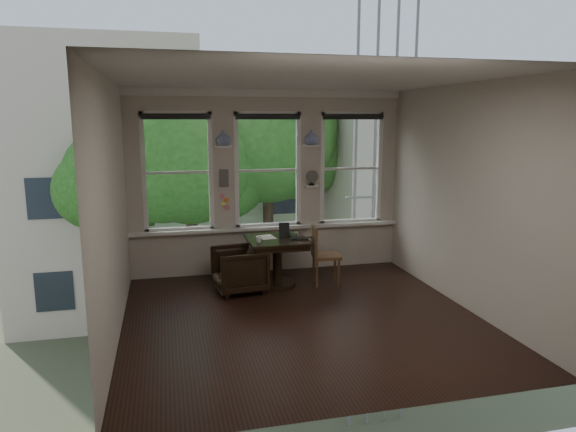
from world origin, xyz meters
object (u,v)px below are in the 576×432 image
object	(u,v)px
side_chair_right	(326,255)
laptop	(303,239)
table	(277,262)
mug	(259,239)
armchair_left	(239,270)

from	to	relation	value
side_chair_right	laptop	size ratio (longest dim) A/B	3.13
table	mug	bearing A→B (deg)	-148.76
table	side_chair_right	xyz separation A→B (m)	(0.76, -0.08, 0.09)
laptop	side_chair_right	bearing A→B (deg)	21.70
table	mug	size ratio (longest dim) A/B	9.39
armchair_left	laptop	distance (m)	1.06
table	mug	world-z (taller)	mug
table	laptop	xyz separation A→B (m)	(0.36, -0.17, 0.39)
table	armchair_left	bearing A→B (deg)	-168.84
mug	table	bearing A→B (deg)	31.24
side_chair_right	table	bearing A→B (deg)	92.19
laptop	mug	size ratio (longest dim) A/B	3.06
table	side_chair_right	bearing A→B (deg)	-5.92
armchair_left	laptop	world-z (taller)	laptop
table	laptop	size ratio (longest dim) A/B	3.07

